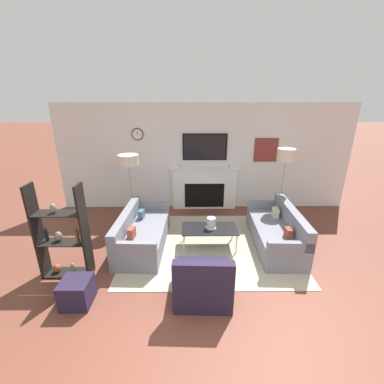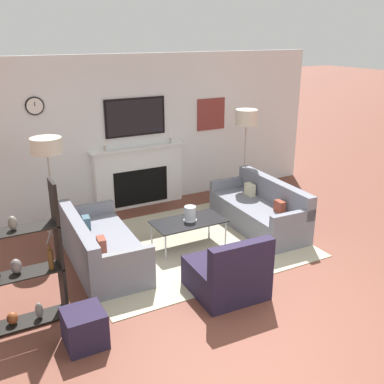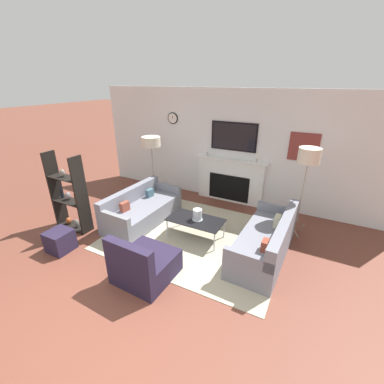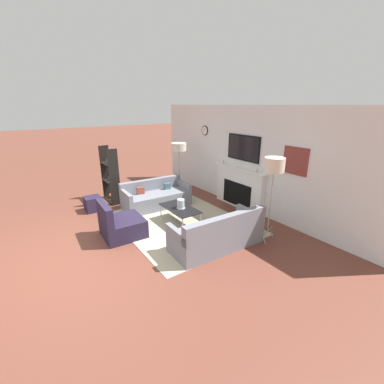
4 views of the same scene
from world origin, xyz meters
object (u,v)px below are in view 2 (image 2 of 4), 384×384
floor_lamp_left (46,147)px  armchair (228,275)px  coffee_table (189,222)px  couch_left (101,248)px  hurricane_candle (190,214)px  couch_right (260,211)px  shelf_unit (23,265)px  floor_lamp_right (246,119)px  ottoman (84,328)px

floor_lamp_left → armchair: bearing=-58.0°
armchair → coffee_table: bearing=81.8°
coffee_table → couch_left: bearing=177.8°
armchair → floor_lamp_left: (-1.52, 2.44, 1.24)m
coffee_table → floor_lamp_left: 2.31m
coffee_table → hurricane_candle: hurricane_candle is taller
couch_right → coffee_table: size_ratio=1.77×
shelf_unit → couch_left: bearing=38.9°
couch_left → armchair: size_ratio=2.13×
hurricane_candle → couch_left: bearing=178.4°
couch_right → floor_lamp_right: (0.38, 1.02, 1.32)m
couch_left → couch_right: size_ratio=0.97×
ottoman → armchair: bearing=3.5°
floor_lamp_left → ottoman: bearing=-96.2°
armchair → shelf_unit: bearing=166.3°
coffee_table → floor_lamp_right: size_ratio=0.61×
coffee_table → ottoman: size_ratio=2.65×
shelf_unit → floor_lamp_right: bearing=24.6°
couch_left → shelf_unit: 1.47m
floor_lamp_right → shelf_unit: floor_lamp_right is taller
armchair → couch_left: bearing=128.6°
hurricane_candle → shelf_unit: size_ratio=0.14×
couch_left → ottoman: couch_left is taller
couch_right → shelf_unit: (-3.76, -0.88, 0.43)m
couch_right → floor_lamp_left: (-3.06, 1.02, 1.22)m
hurricane_candle → coffee_table: bearing=-159.1°
armchair → coffee_table: armchair is taller
shelf_unit → hurricane_candle: bearing=18.9°
armchair → floor_lamp_right: floor_lamp_right is taller
coffee_table → shelf_unit: (-2.43, -0.83, 0.33)m
coffee_table → hurricane_candle: 0.13m
couch_right → coffee_table: 1.34m
armchair → hurricane_candle: bearing=80.7°
couch_left → coffee_table: 1.34m
armchair → ottoman: 1.80m
ottoman → couch_right: bearing=24.7°
shelf_unit → armchair: bearing=-13.7°
couch_right → armchair: armchair is taller
hurricane_candle → floor_lamp_right: (1.69, 1.05, 1.09)m
armchair → floor_lamp_left: size_ratio=0.53×
armchair → floor_lamp_right: (1.92, 2.44, 1.34)m
couch_left → shelf_unit: (-1.09, -0.88, 0.45)m
couch_left → coffee_table: size_ratio=1.72×
couch_left → hurricane_candle: size_ratio=8.44×
floor_lamp_right → shelf_unit: bearing=-155.4°
couch_left → hurricane_candle: (1.37, -0.04, 0.24)m
shelf_unit → couch_right: bearing=13.1°
couch_right → shelf_unit: size_ratio=1.19×
floor_lamp_right → floor_lamp_left: bearing=-180.0°
couch_right → floor_lamp_left: bearing=161.6°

